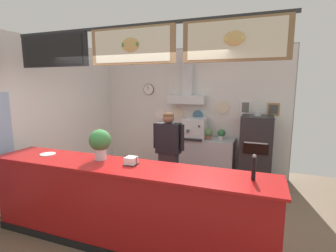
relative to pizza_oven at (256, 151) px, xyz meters
The scene contains 15 objects.
ground_plane 2.84m from the pizza_oven, 124.82° to the right, with size 6.62×6.62×0.00m, color brown.
back_wall_assembly 1.80m from the pizza_oven, 168.10° to the left, with size 4.56×3.04×2.95m.
left_wall_with_window 4.52m from the pizza_oven, 149.52° to the right, with size 0.15×5.52×2.95m.
service_counter 3.16m from the pizza_oven, 119.71° to the right, with size 3.87×0.68×1.09m.
back_prep_counter 1.28m from the pizza_oven, behind, with size 1.58×0.61×0.89m.
pizza_oven is the anchor object (origin of this frame).
shop_worker 1.94m from the pizza_oven, 140.40° to the right, with size 0.60×0.23×1.62m.
espresso_machine 1.39m from the pizza_oven, behind, with size 0.50×0.55×0.46m.
potted_basil 1.64m from the pizza_oven, behind, with size 0.15×0.15×0.18m.
potted_oregano 0.80m from the pizza_oven, behind, with size 0.18×0.18×0.23m.
potted_sage 1.07m from the pizza_oven, behind, with size 0.19×0.19×0.24m.
pepper_grinder 2.73m from the pizza_oven, 89.41° to the right, with size 0.04×0.04×0.29m.
basil_vase 3.33m from the pizza_oven, 126.88° to the right, with size 0.30×0.30×0.42m.
napkin_holder 3.08m from the pizza_oven, 118.70° to the right, with size 0.17×0.16×0.12m.
condiment_plate 3.93m from the pizza_oven, 136.63° to the right, with size 0.22×0.22×0.01m.
Camera 1 is at (1.64, -3.20, 2.10)m, focal length 27.02 mm.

